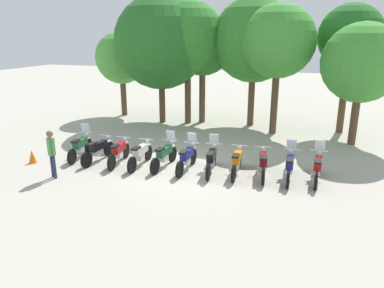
% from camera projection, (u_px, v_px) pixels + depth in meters
% --- Properties ---
extents(ground_plane, '(80.00, 80.00, 0.00)m').
position_uv_depth(ground_plane, '(188.00, 169.00, 14.24)').
color(ground_plane, '#ADA899').
extents(motorcycle_0, '(0.67, 2.17, 1.37)m').
position_uv_depth(motorcycle_0, '(80.00, 146.00, 15.43)').
color(motorcycle_0, black).
rests_on(motorcycle_0, ground_plane).
extents(motorcycle_1, '(0.62, 2.19, 0.99)m').
position_uv_depth(motorcycle_1, '(98.00, 150.00, 15.01)').
color(motorcycle_1, black).
rests_on(motorcycle_1, ground_plane).
extents(motorcycle_2, '(0.62, 2.18, 0.99)m').
position_uv_depth(motorcycle_2, '(119.00, 152.00, 14.75)').
color(motorcycle_2, black).
rests_on(motorcycle_2, ground_plane).
extents(motorcycle_3, '(0.62, 2.19, 0.99)m').
position_uv_depth(motorcycle_3, '(140.00, 154.00, 14.47)').
color(motorcycle_3, black).
rests_on(motorcycle_3, ground_plane).
extents(motorcycle_4, '(0.62, 2.19, 1.37)m').
position_uv_depth(motorcycle_4, '(164.00, 155.00, 14.33)').
color(motorcycle_4, black).
rests_on(motorcycle_4, ground_plane).
extents(motorcycle_5, '(0.62, 2.19, 1.37)m').
position_uv_depth(motorcycle_5, '(187.00, 158.00, 14.01)').
color(motorcycle_5, black).
rests_on(motorcycle_5, ground_plane).
extents(motorcycle_6, '(0.62, 2.18, 1.37)m').
position_uv_depth(motorcycle_6, '(211.00, 159.00, 13.82)').
color(motorcycle_6, black).
rests_on(motorcycle_6, ground_plane).
extents(motorcycle_7, '(0.62, 2.19, 0.99)m').
position_uv_depth(motorcycle_7, '(237.00, 162.00, 13.62)').
color(motorcycle_7, black).
rests_on(motorcycle_7, ground_plane).
extents(motorcycle_8, '(0.65, 2.17, 0.99)m').
position_uv_depth(motorcycle_8, '(263.00, 163.00, 13.42)').
color(motorcycle_8, black).
rests_on(motorcycle_8, ground_plane).
extents(motorcycle_9, '(0.62, 2.19, 1.37)m').
position_uv_depth(motorcycle_9, '(289.00, 166.00, 13.13)').
color(motorcycle_9, black).
rests_on(motorcycle_9, ground_plane).
extents(motorcycle_10, '(0.62, 2.19, 1.37)m').
position_uv_depth(motorcycle_10, '(317.00, 167.00, 13.00)').
color(motorcycle_10, black).
rests_on(motorcycle_10, ground_plane).
extents(person_0, '(0.40, 0.31, 1.80)m').
position_uv_depth(person_0, '(51.00, 150.00, 13.12)').
color(person_0, '#232D4C').
rests_on(person_0, ground_plane).
extents(tree_0, '(3.25, 3.25, 5.30)m').
position_uv_depth(tree_0, '(122.00, 58.00, 22.74)').
color(tree_0, brown).
rests_on(tree_0, ground_plane).
extents(tree_1, '(5.27, 5.27, 7.27)m').
position_uv_depth(tree_1, '(161.00, 43.00, 20.56)').
color(tree_1, brown).
rests_on(tree_1, ground_plane).
extents(tree_2, '(4.13, 4.13, 6.98)m').
position_uv_depth(tree_2, '(188.00, 38.00, 20.32)').
color(tree_2, brown).
rests_on(tree_2, ground_plane).
extents(tree_3, '(3.51, 3.51, 6.28)m').
position_uv_depth(tree_3, '(203.00, 45.00, 20.66)').
color(tree_3, brown).
rests_on(tree_3, ground_plane).
extents(tree_4, '(4.60, 4.60, 7.08)m').
position_uv_depth(tree_4, '(254.00, 40.00, 19.81)').
color(tree_4, brown).
rests_on(tree_4, ground_plane).
extents(tree_5, '(3.70, 3.70, 6.61)m').
position_uv_depth(tree_5, '(278.00, 42.00, 18.10)').
color(tree_5, brown).
rests_on(tree_5, ground_plane).
extents(tree_6, '(3.22, 3.22, 6.60)m').
position_uv_depth(tree_6, '(351.00, 37.00, 18.20)').
color(tree_6, brown).
rests_on(tree_6, ground_plane).
extents(tree_7, '(3.62, 3.62, 5.66)m').
position_uv_depth(tree_7, '(362.00, 63.00, 16.40)').
color(tree_7, brown).
rests_on(tree_7, ground_plane).
extents(traffic_cone, '(0.32, 0.32, 0.55)m').
position_uv_depth(traffic_cone, '(32.00, 156.00, 14.89)').
color(traffic_cone, orange).
rests_on(traffic_cone, ground_plane).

